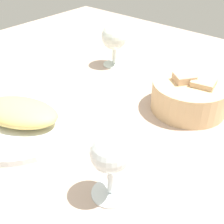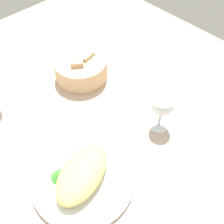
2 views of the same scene
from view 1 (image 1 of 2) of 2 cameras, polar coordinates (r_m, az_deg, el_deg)
name	(u,v)px [view 1 (image 1 of 2)]	position (r cm, az deg, el deg)	size (l,w,h in cm)	color
ground_plane	(88,120)	(71.16, -4.67, -1.54)	(140.00, 140.00, 2.00)	#BCA18F
plate	(21,123)	(70.11, -16.91, -2.01)	(26.62, 26.62, 1.40)	white
omelette	(19,112)	(68.48, -17.31, 0.02)	(18.61, 10.34, 4.56)	#E1C36C
lettuce_garnish	(24,103)	(74.06, -16.35, 1.61)	(4.63, 4.63, 1.66)	#38872E
bread_basket	(190,95)	(73.62, 14.54, 3.11)	(17.82, 17.82, 8.86)	#DAB383
wine_glass_near	(110,158)	(47.15, -0.35, -8.67)	(6.55, 6.55, 12.31)	silver
wine_glass_far	(114,39)	(92.00, 0.41, 13.78)	(7.59, 7.59, 12.85)	silver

